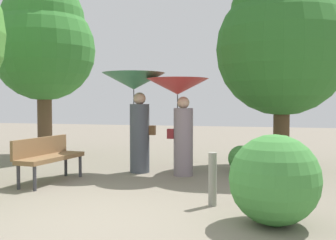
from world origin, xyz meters
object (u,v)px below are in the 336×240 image
tree_near_left (44,40)px  path_marker_post (213,179)px  park_bench (48,155)px  person_right (179,103)px  person_left (136,98)px  tree_near_right (282,39)px

tree_near_left → path_marker_post: 7.21m
park_bench → path_marker_post: (3.19, -0.88, -0.13)m
tree_near_left → person_right: bearing=-24.0°
person_left → park_bench: 2.16m
tree_near_left → path_marker_post: (5.25, -4.08, -2.79)m
person_right → path_marker_post: bearing=-163.1°
person_left → tree_near_left: tree_near_left is taller
person_right → tree_near_left: tree_near_left is taller
tree_near_left → park_bench: bearing=-57.2°
tree_near_left → tree_near_right: size_ratio=1.06×
person_left → path_marker_post: bearing=-147.2°
park_bench → tree_near_left: tree_near_left is taller
tree_near_left → tree_near_right: bearing=-4.0°
person_left → tree_near_left: (-3.27, 1.76, 1.59)m
person_left → tree_near_right: tree_near_right is taller
park_bench → path_marker_post: 3.31m
person_left → park_bench: person_left is taller
park_bench → tree_near_right: 5.56m
person_left → person_right: size_ratio=1.07×
person_left → path_marker_post: 3.28m
tree_near_left → tree_near_right: 6.28m
person_right → path_marker_post: person_right is taller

